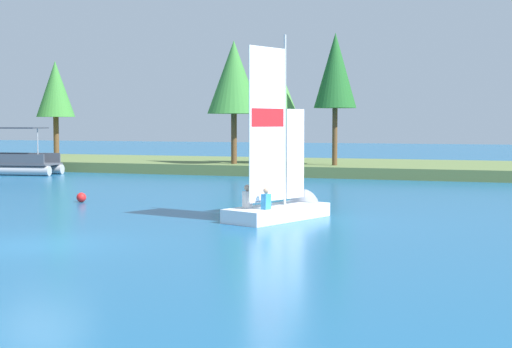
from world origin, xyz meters
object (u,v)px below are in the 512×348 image
at_px(wooden_dock, 11,169).
at_px(shoreline_tree_midleft, 234,78).
at_px(pontoon_boat, 12,163).
at_px(shoreline_tree_centre, 278,96).
at_px(shoreline_tree_left, 55,90).
at_px(sailboat, 290,204).
at_px(channel_buoy, 81,197).
at_px(shoreline_tree_midright, 335,71).

bearing_deg(wooden_dock, shoreline_tree_midleft, 13.21).
relative_size(wooden_dock, pontoon_boat, 0.66).
bearing_deg(wooden_dock, shoreline_tree_centre, 16.46).
distance_m(shoreline_tree_left, sailboat, 38.53).
bearing_deg(shoreline_tree_left, pontoon_boat, -68.47).
xyz_separation_m(wooden_dock, channel_buoy, (14.14, -14.43, -0.03)).
relative_size(shoreline_tree_midleft, shoreline_tree_midright, 0.96).
bearing_deg(shoreline_tree_midleft, shoreline_tree_midright, 3.83).
distance_m(wooden_dock, channel_buoy, 20.21).
bearing_deg(pontoon_boat, shoreline_tree_midright, 7.96).
relative_size(shoreline_tree_left, shoreline_tree_centre, 1.18).
bearing_deg(shoreline_tree_midright, shoreline_tree_centre, 163.78).
bearing_deg(shoreline_tree_midleft, sailboat, -64.35).
bearing_deg(wooden_dock, pontoon_boat, -52.33).
distance_m(shoreline_tree_left, shoreline_tree_midleft, 19.00).
height_order(shoreline_tree_left, wooden_dock, shoreline_tree_left).
bearing_deg(sailboat, wooden_dock, 75.88).
bearing_deg(channel_buoy, wooden_dock, 134.41).
bearing_deg(shoreline_tree_midright, sailboat, -81.01).
distance_m(shoreline_tree_midright, wooden_dock, 21.49).
xyz_separation_m(shoreline_tree_centre, channel_buoy, (-2.25, -19.28, -4.64)).
distance_m(shoreline_tree_centre, channel_buoy, 19.95).
xyz_separation_m(shoreline_tree_midright, pontoon_boat, (-19.19, -5.14, -5.57)).
distance_m(shoreline_tree_left, shoreline_tree_centre, 20.77).
distance_m(shoreline_tree_midleft, sailboat, 22.57).
bearing_deg(pontoon_boat, sailboat, -40.91).
xyz_separation_m(sailboat, pontoon_boat, (-22.37, 15.01, 0.21)).
distance_m(pontoon_boat, channel_buoy, 18.41).
distance_m(shoreline_tree_left, shoreline_tree_midright, 24.82).
bearing_deg(sailboat, pontoon_boat, 77.03).
bearing_deg(sailboat, shoreline_tree_midright, 29.88).
height_order(shoreline_tree_midright, sailboat, shoreline_tree_midright).
xyz_separation_m(shoreline_tree_midright, sailboat, (3.19, -20.15, -5.78)).
bearing_deg(sailboat, shoreline_tree_centre, 39.31).
relative_size(shoreline_tree_midright, sailboat, 1.20).
height_order(shoreline_tree_left, sailboat, shoreline_tree_left).
height_order(shoreline_tree_midright, pontoon_boat, shoreline_tree_midright).
xyz_separation_m(shoreline_tree_left, pontoon_boat, (4.69, -11.90, -5.08)).
height_order(shoreline_tree_left, channel_buoy, shoreline_tree_left).
bearing_deg(shoreline_tree_centre, channel_buoy, -96.66).
relative_size(shoreline_tree_midright, channel_buoy, 20.42).
xyz_separation_m(shoreline_tree_centre, sailboat, (7.09, -21.29, -4.37)).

